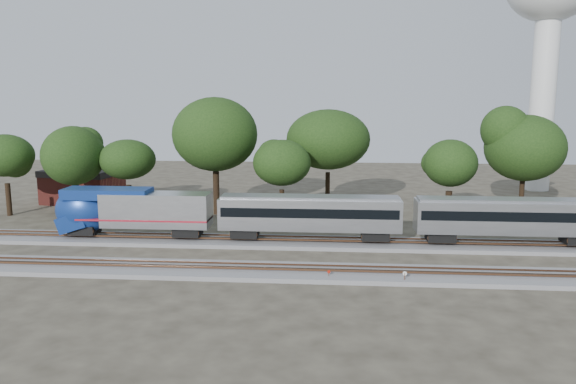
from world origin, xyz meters
name	(u,v)px	position (x,y,z in m)	size (l,w,h in m)	color
ground	(271,260)	(0.00, 0.00, 0.00)	(160.00, 160.00, 0.00)	#383328
track_far	(277,242)	(0.00, 6.00, 0.21)	(160.00, 5.00, 0.73)	slate
track_near	(266,271)	(0.00, -4.00, 0.21)	(160.00, 5.00, 0.73)	slate
train	(511,216)	(23.58, 6.00, 3.38)	(96.66, 3.34, 4.92)	silver
switch_stand_red	(329,274)	(5.47, -5.33, 0.55)	(0.27, 0.10, 0.87)	#512D19
switch_stand_white	(405,276)	(11.67, -5.90, 0.70)	(0.34, 0.14, 1.10)	#512D19
switch_lever	(353,282)	(7.44, -6.07, 0.15)	(0.50, 0.30, 0.30)	#512D19
water_tower	(549,11)	(39.21, 43.75, 28.40)	(13.85, 13.85, 38.33)	silver
brick_building	(83,186)	(-30.34, 26.95, 2.45)	(11.07, 8.58, 4.85)	maroon
tree_0	(5,156)	(-35.93, 17.42, 7.77)	(7.91, 7.91, 11.16)	black
tree_1	(74,156)	(-27.15, 17.95, 7.77)	(7.92, 7.92, 11.16)	black
tree_2	(127,160)	(-20.59, 19.13, 7.21)	(7.35, 7.35, 10.37)	black
tree_3	(215,134)	(-9.39, 20.42, 10.40)	(10.59, 10.59, 14.92)	black
tree_4	(282,163)	(-0.51, 17.04, 7.20)	(7.34, 7.34, 10.35)	black
tree_5	(328,140)	(5.03, 24.24, 9.53)	(9.70, 9.70, 13.68)	black
tree_6	(450,163)	(19.66, 17.17, 7.34)	(7.48, 7.48, 10.55)	black
tree_7	(525,148)	(30.57, 24.45, 8.58)	(8.73, 8.73, 12.31)	black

